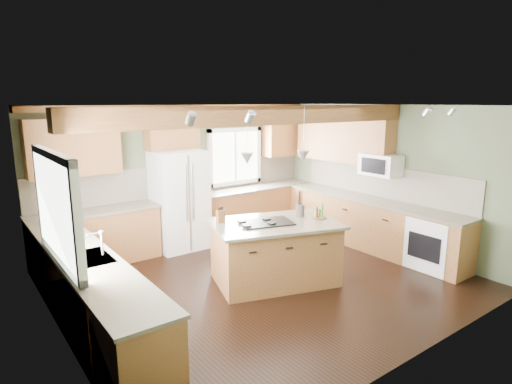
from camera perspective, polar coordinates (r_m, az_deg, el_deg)
floor at (r=6.59m, az=1.04°, el=-11.79°), size 5.60×5.60×0.00m
ceiling at (r=6.02m, az=1.13°, el=11.46°), size 5.60×5.60×0.00m
wall_back at (r=8.26m, az=-9.60°, el=2.39°), size 5.60×0.00×5.60m
wall_left at (r=5.03m, az=-25.13°, el=-4.83°), size 0.00×5.00×5.00m
wall_right at (r=8.16m, az=16.83°, el=1.93°), size 0.00×5.00×5.00m
ceiling_beam at (r=5.96m, az=1.67°, el=10.20°), size 5.55×0.26×0.26m
soffit_trim at (r=8.06m, az=-9.58°, el=11.02°), size 5.55×0.20×0.10m
backsplash_back at (r=8.26m, az=-9.53°, el=1.76°), size 5.58×0.03×0.58m
backsplash_right at (r=8.20m, az=16.45°, el=1.36°), size 0.03×3.70×0.58m
base_cab_back_left at (r=7.55m, az=-20.52°, el=-5.85°), size 2.02×0.60×0.88m
counter_back_left at (r=7.43m, az=-20.78°, el=-2.47°), size 2.06×0.64×0.04m
base_cab_back_right at (r=8.96m, az=-0.01°, el=-2.31°), size 2.62×0.60×0.88m
counter_back_right at (r=8.85m, az=-0.01°, el=0.58°), size 2.66×0.64×0.04m
base_cab_left at (r=5.43m, az=-21.25°, el=-12.96°), size 0.60×3.70×0.88m
counter_left at (r=5.26m, az=-21.63°, el=-8.40°), size 0.64×3.74×0.04m
base_cab_right at (r=8.15m, az=14.92°, el=-4.18°), size 0.60×3.70×0.88m
counter_right at (r=8.04m, az=15.09°, el=-1.03°), size 0.64×3.74×0.04m
upper_cab_back_left at (r=7.32m, az=-23.17°, el=5.51°), size 1.40×0.35×0.90m
upper_cab_over_fridge at (r=7.87m, az=-11.19°, el=8.10°), size 0.96×0.35×0.70m
upper_cab_right at (r=8.51m, az=11.50°, el=7.02°), size 0.35×2.20×0.90m
upper_cab_back_corner at (r=9.31m, az=3.56°, el=7.65°), size 0.90×0.35×0.90m
window_left at (r=5.02m, az=-25.28°, el=-1.92°), size 0.04×1.60×1.05m
window_back at (r=8.78m, az=-2.89°, el=4.77°), size 1.10×0.04×1.00m
sink at (r=5.26m, az=-21.64°, el=-8.35°), size 0.50×0.65×0.03m
faucet at (r=5.26m, az=-19.86°, el=-6.55°), size 0.02×0.02×0.28m
dishwasher at (r=4.33m, az=-16.13°, el=-19.49°), size 0.60×0.60×0.84m
oven at (r=7.45m, az=22.72°, el=-6.35°), size 0.60×0.72×0.84m
microwave at (r=7.92m, az=16.27°, el=3.50°), size 0.40×0.70×0.38m
pendant_left at (r=5.95m, az=-1.20°, el=4.50°), size 0.18×0.18×0.16m
pendant_right at (r=6.26m, az=6.32°, el=4.81°), size 0.18×0.18×0.16m
refrigerator at (r=7.87m, az=-10.17°, el=-1.07°), size 0.90×0.74×1.80m
island at (r=6.44m, az=2.53°, el=-8.16°), size 1.95×1.52×0.88m
island_top at (r=6.29m, az=2.57°, el=-4.22°), size 2.10×1.66×0.04m
cooktop at (r=6.23m, az=1.35°, el=-4.08°), size 0.86×0.70×0.02m
knife_block at (r=6.26m, az=-4.75°, el=-3.24°), size 0.12×0.09×0.19m
utensil_crock at (r=6.63m, az=5.91°, el=-2.45°), size 0.18×0.18×0.18m
bottle_tray at (r=6.54m, az=8.45°, el=-2.58°), size 0.25×0.25×0.21m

